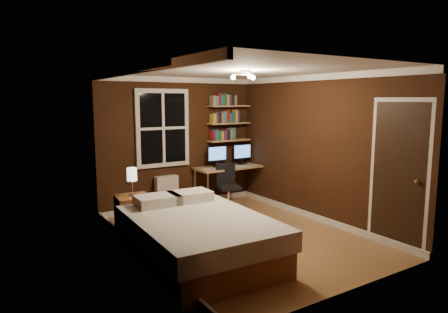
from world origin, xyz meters
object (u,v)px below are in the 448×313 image
office_chair (228,193)px  desk_lamp (260,153)px  bedside_lamp (132,182)px  bed (198,237)px  desk (233,169)px  radiator (167,193)px  monitor_right (242,154)px  nightstand (133,215)px  monitor_left (217,156)px

office_chair → desk_lamp: bearing=31.7°
bedside_lamp → office_chair: bearing=12.0°
bed → office_chair: office_chair is taller
bed → desk_lamp: 3.51m
bed → desk: (2.04, 2.27, 0.37)m
radiator → monitor_right: size_ratio=1.47×
nightstand → radiator: 1.47m
desk_lamp → office_chair: (-1.00, -0.33, -0.65)m
desk_lamp → radiator: bearing=172.0°
nightstand → desk_lamp: bearing=20.6°
bedside_lamp → desk_lamp: bearing=14.1°
bedside_lamp → desk_lamp: desk_lamp is taller
bed → nightstand: bearing=106.5°
bed → desk_lamp: desk_lamp is taller
monitor_right → desk: bearing=-164.5°
monitor_right → nightstand: bearing=-161.1°
monitor_left → office_chair: monitor_left is taller
nightstand → bedside_lamp: bedside_lamp is taller
nightstand → office_chair: size_ratio=0.70×
nightstand → monitor_left: bearing=30.3°
desk_lamp → office_chair: size_ratio=0.50×
monitor_right → bedside_lamp: bearing=-161.1°
bed → nightstand: 1.47m
bed → radiator: size_ratio=3.41×
bed → monitor_left: 2.98m
nightstand → monitor_left: size_ratio=1.40×
nightstand → office_chair: (2.02, 0.43, 0.01)m
nightstand → radiator: bearing=51.7°
desk → desk_lamp: (0.62, -0.08, 0.28)m
bedside_lamp → monitor_left: 2.28m
nightstand → bedside_lamp: size_ratio=1.42×
bed → desk: desk is taller
monitor_left → desk: bearing=-13.8°
bedside_lamp → office_chair: 2.13m
radiator → office_chair: bearing=-31.7°
bed → office_chair: (1.66, 1.86, 0.01)m
bedside_lamp → monitor_right: 2.84m
monitor_left → office_chair: (-0.06, -0.49, -0.64)m
bedside_lamp → desk_lamp: size_ratio=0.99×
bed → desk: 3.07m
bed → desk: bearing=50.2°
radiator → bedside_lamp: bearing=-134.8°
office_chair → monitor_left: bearing=96.5°
radiator → desk: size_ratio=0.41×
bed → bedside_lamp: 1.56m
bed → radiator: 2.56m
bed → radiator: (0.67, 2.47, 0.01)m
nightstand → monitor_left: monitor_left is taller
radiator → desk_lamp: (1.99, -0.28, 0.64)m
bedside_lamp → office_chair: size_ratio=0.50×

